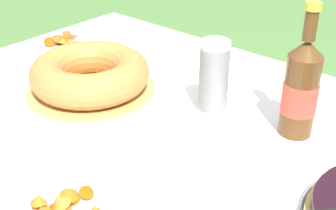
{
  "coord_description": "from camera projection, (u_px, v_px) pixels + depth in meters",
  "views": [
    {
      "loc": [
        0.59,
        -0.71,
        1.29
      ],
      "look_at": [
        -0.02,
        0.01,
        0.77
      ],
      "focal_mm": 50.0,
      "sensor_mm": 36.0,
      "label": 1
    }
  ],
  "objects": [
    {
      "name": "snack_plate_near",
      "position": [
        63.0,
        44.0,
        1.54
      ],
      "size": [
        0.2,
        0.2,
        0.06
      ],
      "color": "white",
      "rests_on": "tablecloth"
    },
    {
      "name": "tablecloth",
      "position": [
        174.0,
        137.0,
        1.09
      ],
      "size": [
        1.53,
        1.05,
        0.1
      ],
      "color": "white",
      "rests_on": "garden_table"
    },
    {
      "name": "garden_table",
      "position": [
        174.0,
        156.0,
        1.12
      ],
      "size": [
        1.52,
        1.04,
        0.71
      ],
      "color": "brown",
      "rests_on": "ground_plane"
    },
    {
      "name": "cup_stack",
      "position": [
        214.0,
        78.0,
        1.12
      ],
      "size": [
        0.07,
        0.07,
        0.19
      ],
      "color": "white",
      "rests_on": "tablecloth"
    },
    {
      "name": "cider_bottle_amber",
      "position": [
        301.0,
        88.0,
        1.03
      ],
      "size": [
        0.08,
        0.08,
        0.31
      ],
      "color": "brown",
      "rests_on": "tablecloth"
    },
    {
      "name": "bundt_cake",
      "position": [
        90.0,
        74.0,
        1.25
      ],
      "size": [
        0.35,
        0.35,
        0.1
      ],
      "color": "tan",
      "rests_on": "tablecloth"
    }
  ]
}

